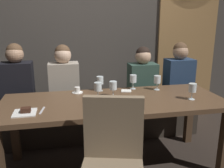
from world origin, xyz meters
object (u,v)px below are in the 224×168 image
at_px(dessert_plate, 25,112).
at_px(wine_glass_near_left, 98,87).
at_px(banquette_bench, 103,120).
at_px(chair_near_side, 113,157).
at_px(wine_glass_near_right, 100,81).
at_px(diner_bearded, 64,78).
at_px(diner_near_end, 179,73).
at_px(wine_glass_end_right, 113,86).
at_px(espresso_cup, 77,90).
at_px(fork_on_table, 42,110).
at_px(wine_glass_center_back, 192,88).
at_px(diner_far_end, 143,76).
at_px(dining_table, 114,108).
at_px(wine_glass_far_right, 133,79).
at_px(diner_redhead, 17,80).
at_px(wine_glass_end_left, 157,80).

bearing_deg(dessert_plate, wine_glass_near_left, 23.17).
height_order(banquette_bench, chair_near_side, chair_near_side).
bearing_deg(banquette_bench, wine_glass_near_right, -103.84).
bearing_deg(wine_glass_near_left, diner_bearded, 118.12).
xyz_separation_m(diner_near_end, wine_glass_end_right, (-1.02, -0.59, 0.04)).
height_order(espresso_cup, fork_on_table, espresso_cup).
xyz_separation_m(wine_glass_near_left, wine_glass_center_back, (0.91, -0.23, 0.00)).
xyz_separation_m(diner_far_end, fork_on_table, (-1.21, -0.88, -0.05)).
distance_m(wine_glass_end_right, espresso_cup, 0.42).
distance_m(dining_table, dessert_plate, 0.84).
bearing_deg(wine_glass_near_right, wine_glass_far_right, 0.39).
relative_size(diner_redhead, wine_glass_far_right, 4.89).
bearing_deg(wine_glass_far_right, dessert_plate, -153.89).
distance_m(wine_glass_end_left, espresso_cup, 0.89).
relative_size(wine_glass_center_back, fork_on_table, 0.96).
bearing_deg(diner_bearded, wine_glass_end_right, -50.96).
bearing_deg(wine_glass_end_left, wine_glass_center_back, -61.42).
bearing_deg(wine_glass_near_left, dessert_plate, -156.83).
distance_m(diner_redhead, wine_glass_end_left, 1.62).
distance_m(diner_redhead, fork_on_table, 0.92).
xyz_separation_m(diner_far_end, espresso_cup, (-0.87, -0.40, -0.03)).
bearing_deg(wine_glass_center_back, wine_glass_end_left, 118.58).
distance_m(chair_near_side, wine_glass_near_right, 1.11).
bearing_deg(espresso_cup, wine_glass_end_left, -3.98).
height_order(diner_redhead, diner_far_end, diner_redhead).
distance_m(dining_table, diner_far_end, 0.90).
height_order(chair_near_side, wine_glass_far_right, chair_near_side).
relative_size(chair_near_side, dessert_plate, 5.16).
xyz_separation_m(dining_table, diner_near_end, (1.03, 0.69, 0.16)).
height_order(dining_table, dessert_plate, dessert_plate).
height_order(wine_glass_near_right, wine_glass_center_back, same).
bearing_deg(diner_redhead, chair_near_side, -58.94).
xyz_separation_m(diner_near_end, wine_glass_far_right, (-0.73, -0.35, 0.04)).
bearing_deg(banquette_bench, fork_on_table, -128.14).
bearing_deg(wine_glass_end_right, wine_glass_near_right, 112.34).
bearing_deg(espresso_cup, dessert_plate, -132.71).
bearing_deg(wine_glass_near_right, fork_on_table, -139.34).
distance_m(diner_far_end, dessert_plate, 1.62).
distance_m(wine_glass_near_right, dessert_plate, 0.91).
relative_size(diner_bearded, wine_glass_far_right, 4.73).
xyz_separation_m(banquette_bench, wine_glass_near_left, (-0.15, -0.61, 0.62)).
height_order(banquette_bench, fork_on_table, fork_on_table).
relative_size(banquette_bench, wine_glass_near_left, 15.24).
bearing_deg(fork_on_table, diner_redhead, 120.55).
bearing_deg(dessert_plate, banquette_bench, 47.78).
bearing_deg(wine_glass_near_right, diner_near_end, 17.39).
distance_m(diner_near_end, wine_glass_near_right, 1.17).
relative_size(banquette_bench, chair_near_side, 2.55).
relative_size(wine_glass_far_right, wine_glass_center_back, 1.00).
distance_m(chair_near_side, wine_glass_end_left, 1.24).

